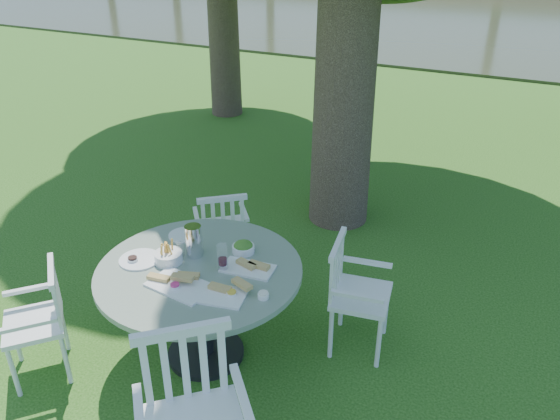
{
  "coord_description": "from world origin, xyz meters",
  "views": [
    {
      "loc": [
        1.72,
        -3.19,
        2.83
      ],
      "look_at": [
        0.0,
        0.2,
        0.85
      ],
      "focal_mm": 35.0,
      "sensor_mm": 36.0,
      "label": 1
    }
  ],
  "objects": [
    {
      "name": "river",
      "position": [
        0.0,
        23.0,
        0.0
      ],
      "size": [
        100.0,
        28.0,
        0.12
      ],
      "primitive_type": "cube",
      "color": "#2C321E",
      "rests_on": "ground"
    },
    {
      "name": "tableware",
      "position": [
        -0.22,
        -0.65,
        0.82
      ],
      "size": [
        1.15,
        0.81,
        0.23
      ],
      "color": "white",
      "rests_on": "table"
    },
    {
      "name": "table",
      "position": [
        -0.17,
        -0.67,
        0.62
      ],
      "size": [
        1.41,
        1.41,
        0.77
      ],
      "color": "black",
      "rests_on": "ground"
    },
    {
      "name": "ground",
      "position": [
        0.0,
        0.0,
        0.0
      ],
      "size": [
        140.0,
        140.0,
        0.0
      ],
      "primitive_type": "plane",
      "color": "#17410D",
      "rests_on": "ground"
    },
    {
      "name": "chair_se",
      "position": [
        0.37,
        -1.57,
        0.6
      ],
      "size": [
        0.7,
        0.7,
        1.02
      ],
      "rotation": [
        0.0,
        0.0,
        0.76
      ],
      "color": "white",
      "rests_on": "ground"
    },
    {
      "name": "chair_nw",
      "position": [
        -0.62,
        0.29,
        0.49
      ],
      "size": [
        0.58,
        0.57,
        0.83
      ],
      "rotation": [
        0.0,
        0.0,
        -2.44
      ],
      "color": "white",
      "rests_on": "ground"
    },
    {
      "name": "chair_sw",
      "position": [
        -1.05,
        -1.27,
        0.49
      ],
      "size": [
        0.57,
        0.57,
        0.83
      ],
      "rotation": [
        0.0,
        0.0,
        -0.73
      ],
      "color": "white",
      "rests_on": "ground"
    },
    {
      "name": "chair_ne",
      "position": [
        0.71,
        -0.07,
        0.51
      ],
      "size": [
        0.48,
        0.51,
        0.88
      ],
      "rotation": [
        0.0,
        0.0,
        -4.54
      ],
      "color": "white",
      "rests_on": "ground"
    }
  ]
}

